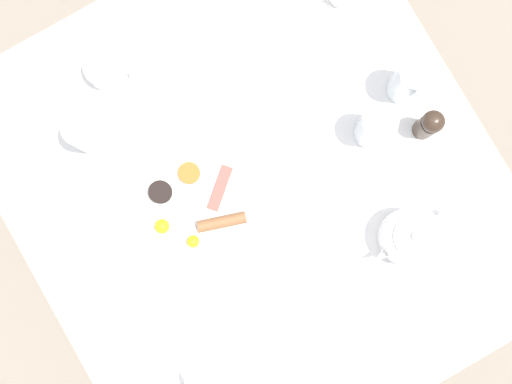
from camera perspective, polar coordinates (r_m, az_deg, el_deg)
The scene contains 12 objects.
ground_plane at distance 2.24m, azimuth -0.00°, elevation -1.46°, with size 8.00×8.00×0.00m, color gray.
table at distance 1.60m, azimuth -0.00°, elevation -0.23°, with size 1.09×1.00×0.70m.
breakfast_plate at distance 1.53m, azimuth -5.18°, elevation -1.35°, with size 0.28×0.28×0.04m.
teapot_near at distance 1.52m, azimuth 12.26°, elevation -3.50°, with size 0.12×0.20×0.11m.
teacup_with_saucer_left at distance 1.59m, azimuth -11.80°, elevation 9.59°, with size 0.14×0.14×0.06m.
water_glass_tall at distance 1.54m, azimuth 12.24°, elevation 8.69°, with size 0.07×0.07×0.15m.
water_glass_short at distance 1.53m, azimuth -13.38°, elevation 4.58°, with size 0.07×0.07×0.14m.
wine_glass_spare at distance 1.51m, azimuth 9.52°, elevation 5.14°, with size 0.07×0.07×0.13m.
creamer_jug at distance 1.60m, azimuth -18.78°, elevation 1.32°, with size 0.08×0.05×0.06m.
salt_grinder at distance 1.54m, azimuth 13.69°, elevation 5.26°, with size 0.05×0.05×0.12m.
knife_by_plate at distance 1.55m, azimuth 2.89°, elevation -11.49°, with size 0.19×0.15×0.00m.
spoon_for_tea at distance 1.57m, azimuth -10.95°, elevation -11.13°, with size 0.14×0.06×0.00m.
Camera 1 is at (-0.10, 0.06, 2.24)m, focal length 50.00 mm.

